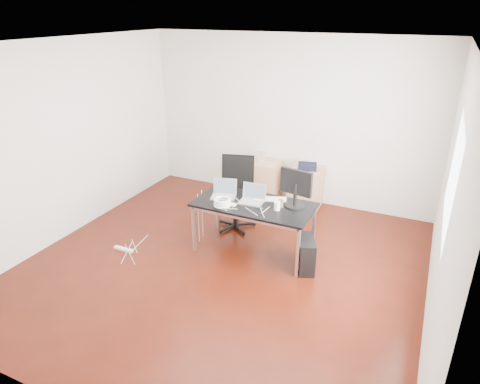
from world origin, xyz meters
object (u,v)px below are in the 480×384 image
at_px(office_chair, 236,189).
at_px(filing_cabinet_right, 306,188).
at_px(desk, 254,207).
at_px(filing_cabinet_left, 265,181).
at_px(pc_tower, 306,254).

distance_m(office_chair, filing_cabinet_right, 1.37).
height_order(desk, filing_cabinet_left, desk).
relative_size(filing_cabinet_right, pc_tower, 1.56).
bearing_deg(desk, pc_tower, -9.18).
bearing_deg(desk, office_chair, 132.58).
height_order(desk, office_chair, office_chair).
xyz_separation_m(office_chair, filing_cabinet_left, (0.04, 1.10, -0.26)).
bearing_deg(pc_tower, office_chair, 127.36).
distance_m(desk, filing_cabinet_left, 1.81).
bearing_deg(office_chair, filing_cabinet_right, 39.43).
bearing_deg(filing_cabinet_left, pc_tower, -54.42).
height_order(office_chair, filing_cabinet_left, office_chair).
height_order(filing_cabinet_right, pc_tower, filing_cabinet_right).
xyz_separation_m(desk, filing_cabinet_right, (0.22, 1.70, -0.33)).
xyz_separation_m(desk, filing_cabinet_left, (-0.52, 1.70, -0.33)).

